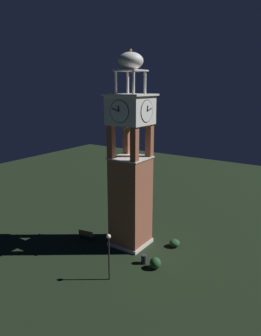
# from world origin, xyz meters

# --- Properties ---
(ground) EXTENTS (80.00, 80.00, 0.00)m
(ground) POSITION_xyz_m (0.00, 0.00, 0.00)
(ground) COLOR black
(clock_tower) EXTENTS (3.63, 3.63, 17.78)m
(clock_tower) POSITION_xyz_m (0.00, -0.00, 7.19)
(clock_tower) COLOR #93543D
(clock_tower) RESTS_ON ground
(park_bench) EXTENTS (0.70, 1.65, 0.95)m
(park_bench) POSITION_xyz_m (1.70, -4.13, 0.48)
(park_bench) COLOR brown
(park_bench) RESTS_ON ground
(lamp_post) EXTENTS (0.36, 0.36, 3.88)m
(lamp_post) POSITION_xyz_m (5.85, 1.93, 2.69)
(lamp_post) COLOR black
(lamp_post) RESTS_ON ground
(trash_bin) EXTENTS (0.52, 0.52, 0.80)m
(trash_bin) POSITION_xyz_m (2.31, 2.96, 0.40)
(trash_bin) COLOR #2D2D33
(trash_bin) RESTS_ON ground
(shrub_near_entry) EXTENTS (0.93, 0.93, 0.97)m
(shrub_near_entry) POSITION_xyz_m (2.45, 4.14, 0.48)
(shrub_near_entry) COLOR #234C28
(shrub_near_entry) RESTS_ON ground
(shrub_left_of_tower) EXTENTS (1.00, 1.00, 0.73)m
(shrub_left_of_tower) POSITION_xyz_m (-1.82, 3.80, 0.36)
(shrub_left_of_tower) COLOR #234C28
(shrub_left_of_tower) RESTS_ON ground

